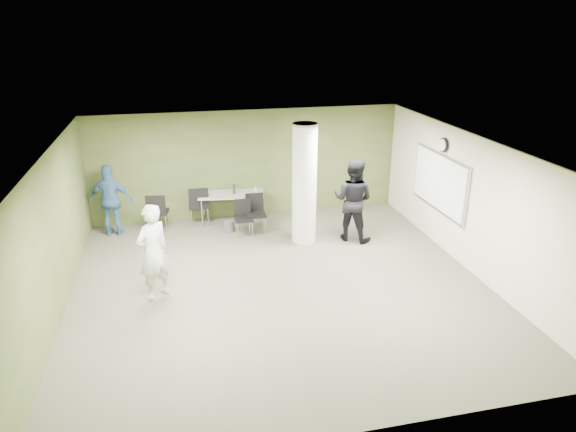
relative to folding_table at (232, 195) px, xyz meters
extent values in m
plane|color=#4B4D3D|center=(0.50, -3.55, -0.73)|extent=(8.00, 8.00, 0.00)
plane|color=white|center=(0.50, -3.55, 2.07)|extent=(8.00, 8.00, 0.00)
cube|color=#425226|center=(0.50, 0.45, 0.67)|extent=(8.00, 2.80, 0.02)
cube|color=#425226|center=(-3.50, -3.55, 0.67)|extent=(0.02, 8.00, 2.80)
cube|color=beige|center=(4.50, -3.55, 0.67)|extent=(0.02, 8.00, 2.80)
cylinder|color=silver|center=(1.50, -1.55, 0.67)|extent=(0.56, 0.56, 2.80)
cube|color=silver|center=(4.43, -2.35, 0.77)|extent=(0.04, 2.30, 1.30)
cube|color=white|center=(4.41, -2.35, 0.77)|extent=(0.02, 2.20, 1.20)
cylinder|color=black|center=(4.43, -2.35, 1.62)|extent=(0.05, 0.32, 0.32)
cylinder|color=white|center=(4.40, -2.35, 1.62)|extent=(0.02, 0.26, 0.26)
cube|color=#9A9A95|center=(-0.01, 0.00, 0.03)|extent=(1.72, 0.93, 0.04)
cylinder|color=silver|center=(-0.78, -0.18, -0.36)|extent=(0.04, 0.04, 0.74)
cylinder|color=silver|center=(0.69, -0.38, -0.36)|extent=(0.04, 0.04, 0.74)
cylinder|color=silver|center=(-0.70, 0.39, -0.36)|extent=(0.04, 0.04, 0.74)
cylinder|color=silver|center=(0.76, 0.19, -0.36)|extent=(0.04, 0.04, 0.74)
cylinder|color=#15411A|center=(0.06, -0.03, 0.17)|extent=(0.07, 0.07, 0.25)
cylinder|color=#B2B2B7|center=(0.59, -0.17, 0.14)|extent=(0.06, 0.06, 0.18)
cylinder|color=#4C4C4C|center=(-0.17, -0.59, -0.59)|extent=(0.24, 0.24, 0.28)
cube|color=black|center=(-1.84, -0.12, -0.25)|extent=(0.55, 0.55, 0.05)
cube|color=black|center=(-1.87, -0.34, 0.01)|extent=(0.47, 0.11, 0.48)
cylinder|color=silver|center=(-1.61, 0.05, -0.50)|extent=(0.02, 0.02, 0.46)
cylinder|color=silver|center=(-2.01, 0.11, -0.50)|extent=(0.02, 0.02, 0.46)
cylinder|color=silver|center=(-1.67, -0.35, -0.50)|extent=(0.02, 0.02, 0.46)
cylinder|color=silver|center=(-2.07, -0.29, -0.50)|extent=(0.02, 0.02, 0.46)
cube|color=black|center=(-0.83, 0.10, -0.24)|extent=(0.51, 0.51, 0.05)
cube|color=black|center=(-0.83, -0.13, 0.04)|extent=(0.48, 0.05, 0.49)
cylinder|color=silver|center=(-0.62, 0.31, -0.49)|extent=(0.02, 0.02, 0.47)
cylinder|color=silver|center=(-1.04, 0.31, -0.49)|extent=(0.02, 0.02, 0.47)
cylinder|color=silver|center=(-0.63, -0.11, -0.49)|extent=(0.02, 0.02, 0.47)
cylinder|color=silver|center=(-1.04, -0.10, -0.49)|extent=(0.02, 0.02, 0.47)
cube|color=black|center=(0.17, -0.90, -0.31)|extent=(0.43, 0.43, 0.05)
cube|color=black|center=(0.17, -0.70, -0.08)|extent=(0.41, 0.04, 0.42)
cylinder|color=silver|center=(-0.01, -1.08, -0.53)|extent=(0.02, 0.02, 0.40)
cylinder|color=silver|center=(0.34, -1.08, -0.53)|extent=(0.02, 0.02, 0.40)
cylinder|color=silver|center=(-0.01, -0.72, -0.53)|extent=(0.02, 0.02, 0.40)
cylinder|color=silver|center=(0.34, -0.72, -0.53)|extent=(0.02, 0.02, 0.40)
cube|color=black|center=(0.49, -0.76, -0.27)|extent=(0.48, 0.48, 0.05)
cube|color=black|center=(0.49, -0.55, -0.02)|extent=(0.45, 0.05, 0.46)
cylinder|color=silver|center=(0.29, -0.95, -0.51)|extent=(0.02, 0.02, 0.44)
cylinder|color=silver|center=(0.68, -0.96, -0.51)|extent=(0.02, 0.02, 0.44)
cylinder|color=silver|center=(0.30, -0.57, -0.51)|extent=(0.02, 0.02, 0.44)
cylinder|color=silver|center=(0.69, -0.57, -0.51)|extent=(0.02, 0.02, 0.44)
imported|color=silver|center=(-1.86, -3.45, 0.20)|extent=(0.81, 0.77, 1.86)
imported|color=black|center=(2.64, -1.69, 0.25)|extent=(1.21, 1.18, 1.97)
imported|color=#3C6397|center=(-2.90, -0.15, 0.14)|extent=(1.09, 0.63, 1.75)
camera|label=1|loc=(-1.33, -12.33, 4.24)|focal=32.00mm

